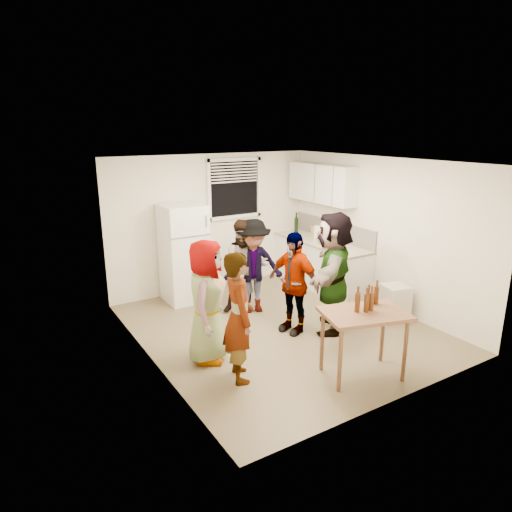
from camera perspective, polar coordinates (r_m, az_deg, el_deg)
room at (r=7.05m, az=3.08°, el=-8.97°), size 4.00×4.50×2.50m
window at (r=8.59m, az=-2.71°, el=8.42°), size 1.12×0.10×1.06m
refrigerator at (r=7.99m, az=-9.00°, el=0.34°), size 0.70×0.70×1.70m
counter_lower at (r=8.73m, az=8.03°, el=-1.15°), size 0.60×2.20×0.86m
countertop at (r=8.61m, az=8.14°, el=1.71°), size 0.64×2.22×0.04m
backsplash at (r=8.74m, az=9.64°, el=3.22°), size 0.03×2.20×0.36m
upper_cabinets at (r=8.65m, az=8.24°, el=8.99°), size 0.34×1.60×0.70m
kettle at (r=8.48m, az=8.43°, el=1.62°), size 0.27×0.23×0.22m
paper_towel at (r=8.66m, az=7.64°, el=1.96°), size 0.13×0.13×0.28m
wine_bottle at (r=9.29m, az=5.03°, el=2.98°), size 0.08×0.08×0.30m
beer_bottle_counter at (r=8.30m, az=9.04°, el=1.29°), size 0.06×0.06×0.22m
blue_cup at (r=7.89m, az=10.66°, el=0.45°), size 0.09×0.09×0.12m
picture_frame at (r=9.08m, az=7.34°, el=3.15°), size 0.02×0.20×0.17m
trash_bin at (r=7.60m, az=16.92°, el=-5.75°), size 0.46×0.46×0.56m
serving_table at (r=5.97m, az=12.94°, el=-14.28°), size 1.14×0.92×0.84m
beer_bottle_table at (r=5.59m, az=12.49°, el=-6.82°), size 0.06×0.06×0.24m
red_cup at (r=5.88m, az=13.94°, el=-5.75°), size 0.09×0.09×0.12m
guest_grey at (r=6.22m, az=-5.96°, el=-12.62°), size 1.77×1.62×0.52m
guest_stripe at (r=5.79m, az=-2.07°, el=-14.90°), size 1.69×1.02×0.38m
guest_back_left at (r=7.64m, az=-1.28°, el=-6.94°), size 1.29×1.72×0.59m
guest_back_right at (r=7.66m, az=-0.34°, el=-6.88°), size 1.46×1.80×0.58m
guest_black at (r=6.99m, az=4.55°, el=-9.25°), size 1.71×1.26×0.37m
guest_orange at (r=7.12m, az=9.26°, el=-8.93°), size 2.46×2.46×0.53m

